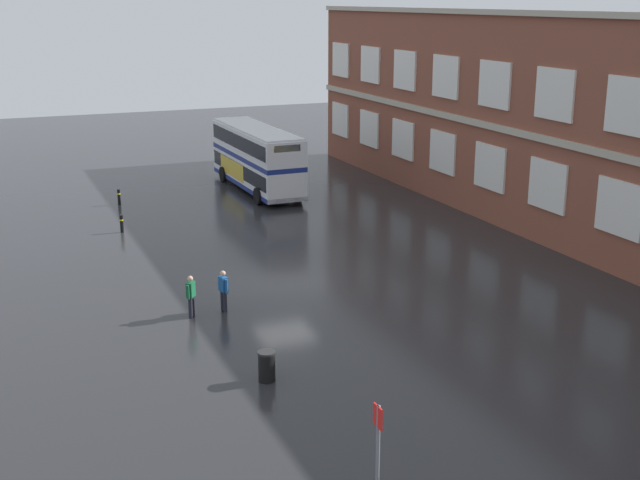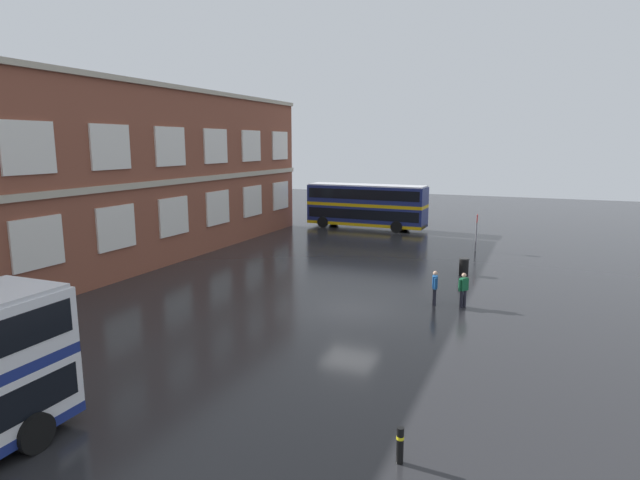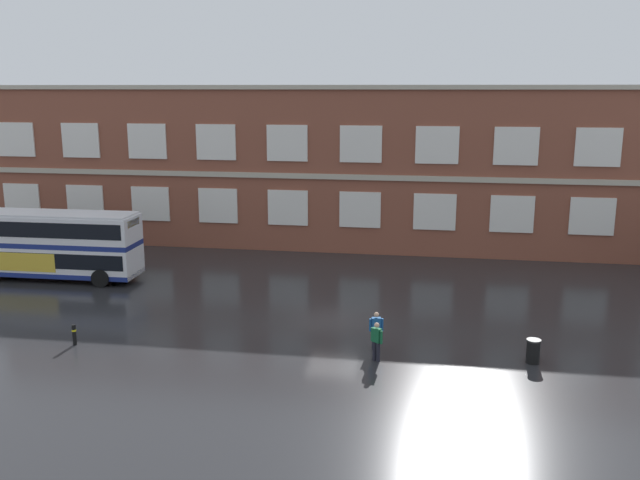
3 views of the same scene
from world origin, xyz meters
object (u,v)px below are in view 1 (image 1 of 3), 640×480
Objects in this scene: double_decker_near at (257,157)px; bus_stand_flag at (378,446)px; safety_bollard_west at (119,197)px; safety_bollard_east at (122,223)px; second_passenger at (191,295)px; station_litter_bin at (267,366)px; waiting_passenger at (223,289)px.

double_decker_near reaches higher than bus_stand_flag.
safety_bollard_east is at bearing -8.29° from safety_bollard_west.
double_decker_near reaches higher than second_passenger.
double_decker_near is at bearing 155.04° from second_passenger.
station_litter_bin is (6.50, 0.86, -0.41)m from second_passenger.
safety_bollard_east is (-13.53, -0.38, -0.44)m from second_passenger.
safety_bollard_east is (-20.03, -1.24, -0.03)m from station_litter_bin.
station_litter_bin is 1.08× the size of safety_bollard_east.
bus_stand_flag reaches higher than station_litter_bin.
double_decker_near is 22.04m from waiting_passenger.
safety_bollard_west is (-34.01, -0.53, -1.14)m from bus_stand_flag.
double_decker_near is 6.49× the size of waiting_passenger.
double_decker_near reaches higher than safety_bollard_west.
double_decker_near reaches higher than safety_bollard_east.
waiting_passenger is at bearing -21.92° from double_decker_near.
double_decker_near is 11.62× the size of safety_bollard_west.
waiting_passenger is 6.66m from station_litter_bin.
safety_bollard_west is (0.67, -9.02, -1.66)m from double_decker_near.
second_passenger is (0.13, -1.34, 0.00)m from waiting_passenger.
bus_stand_flag is (14.13, 1.07, 0.70)m from second_passenger.
station_litter_bin is at bearing 0.69° from safety_bollard_west.
waiting_passenger is 19.76m from safety_bollard_west.
second_passenger is 13.54m from safety_bollard_east.
double_decker_near reaches higher than station_litter_bin.
second_passenger reaches higher than safety_bollard_west.
waiting_passenger is at bearing 178.90° from bus_stand_flag.
station_litter_bin is 20.07m from safety_bollard_east.
second_passenger is at bearing -175.66° from bus_stand_flag.
bus_stand_flag is at bearing -13.75° from double_decker_near.
waiting_passenger is 13.51m from safety_bollard_east.
bus_stand_flag is (14.26, -0.27, 0.70)m from waiting_passenger.
station_litter_bin is 26.38m from safety_bollard_west.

